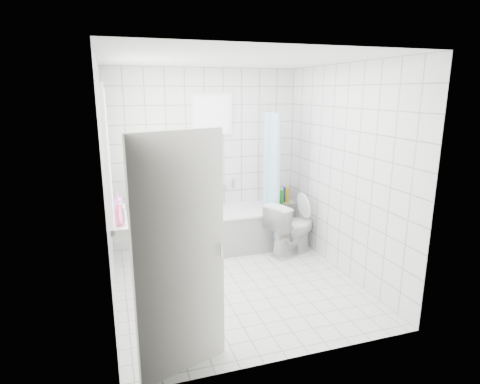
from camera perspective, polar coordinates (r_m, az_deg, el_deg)
name	(u,v)px	position (r m, az deg, el deg)	size (l,w,h in m)	color
ground	(236,283)	(5.01, -0.55, -12.83)	(3.00, 3.00, 0.00)	white
ceiling	(236,59)	(4.47, -0.63, 18.36)	(3.00, 3.00, 0.00)	white
wall_back	(206,159)	(5.99, -4.90, 4.77)	(2.80, 0.02, 2.60)	white
wall_front	(292,217)	(3.21, 7.45, -3.58)	(2.80, 0.02, 2.60)	white
wall_left	(107,188)	(4.37, -18.40, 0.56)	(0.02, 3.00, 2.60)	white
wall_right	(343,172)	(5.15, 14.46, 2.83)	(0.02, 3.00, 2.60)	white
window_left	(109,155)	(4.61, -18.13, 5.07)	(0.01, 0.90, 1.40)	white
window_back	(212,114)	(5.90, -3.97, 10.99)	(0.50, 0.01, 0.50)	white
window_sill	(118,219)	(4.77, -16.91, -3.69)	(0.18, 1.02, 0.08)	white
door	(181,258)	(3.22, -8.42, -9.32)	(0.04, 0.80, 2.00)	silver
bathtub	(221,230)	(5.92, -2.70, -5.42)	(1.57, 0.77, 0.58)	white
partition_wall	(162,206)	(5.58, -11.05, -1.94)	(0.15, 0.85, 1.50)	white
tiled_ledge	(283,219)	(6.51, 6.17, -3.80)	(0.40, 0.24, 0.55)	white
toilet	(291,228)	(5.76, 7.32, -5.06)	(0.43, 0.76, 0.77)	white
curtain_rod	(270,111)	(5.79, 4.22, 11.43)	(0.02, 0.02, 0.80)	silver
shower_curtain	(272,175)	(5.78, 4.54, 2.42)	(0.14, 0.48, 1.78)	#4FB8E9
tub_faucet	(221,187)	(6.09, -2.69, 0.65)	(0.18, 0.06, 0.06)	silver
sill_bottles	(119,210)	(4.60, -16.87, -2.44)	(0.16, 0.80, 0.28)	silver
ledge_bottles	(284,196)	(6.36, 6.22, -0.52)	(0.17, 0.20, 0.27)	#178D23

